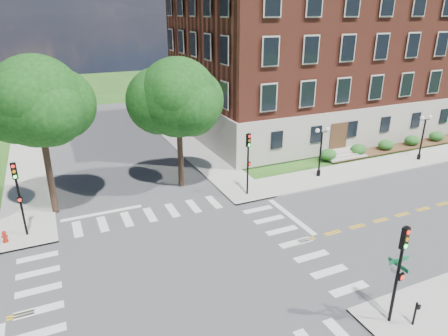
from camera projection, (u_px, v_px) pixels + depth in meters
name	position (u px, v px, depth m)	size (l,w,h in m)	color
ground	(184.00, 272.00, 21.58)	(160.00, 160.00, 0.00)	#264E16
road_ew	(184.00, 272.00, 21.58)	(90.00, 12.00, 0.01)	#3D3D3F
road_ns	(184.00, 272.00, 21.58)	(12.00, 90.00, 0.01)	#3D3D3F
sidewalk_ne	(278.00, 150.00, 40.50)	(34.00, 34.00, 0.12)	#9E9B93
crosswalk_east	(296.00, 243.00, 24.34)	(2.20, 10.20, 0.02)	silver
stop_bar_east	(291.00, 216.00, 27.50)	(0.40, 5.50, 0.00)	silver
main_building	(315.00, 56.00, 46.40)	(30.60, 22.40, 16.50)	#B2AA9D
shrub_row	(398.00, 149.00, 41.10)	(18.00, 2.00, 1.30)	#1B4A18
tree_c	(37.00, 102.00, 25.15)	(5.87, 5.87, 10.70)	black
tree_d	(178.00, 98.00, 29.65)	(5.97, 5.97, 10.08)	black
traffic_signal_se	(400.00, 263.00, 16.92)	(0.36, 0.40, 4.80)	black
traffic_signal_ne	(248.00, 156.00, 29.50)	(0.38, 0.46, 4.80)	black
traffic_signal_nw	(18.00, 190.00, 23.89)	(0.34, 0.39, 4.80)	black
twin_lamp_west	(321.00, 149.00, 33.12)	(1.36, 0.36, 4.23)	black
twin_lamp_east	(423.00, 135.00, 36.94)	(1.36, 0.36, 4.23)	black
street_sign_pole	(396.00, 276.00, 17.56)	(1.10, 1.10, 3.10)	gray
push_button_post	(416.00, 313.00, 17.55)	(0.14, 0.21, 1.20)	black
fire_hydrant	(5.00, 237.00, 24.09)	(0.35, 0.35, 0.75)	#9E180C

